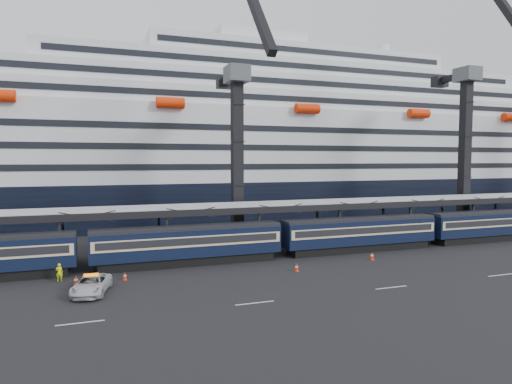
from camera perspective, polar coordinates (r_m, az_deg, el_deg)
ground at (r=52.07m, az=26.45°, el=-8.06°), size 260.00×260.00×0.00m
train at (r=56.07m, az=15.75°, el=-4.67°), size 133.05×3.00×4.05m
canopy at (r=61.66m, az=17.14°, el=-1.07°), size 130.00×6.25×5.53m
cruise_ship at (r=88.61m, az=4.03°, el=5.18°), size 214.09×28.84×34.00m
crane_dark_near at (r=56.22m, az=-2.25°, el=5.45°), size 4.50×17.75×35.08m
crane_dark_mid at (r=74.07m, az=24.91°, el=5.84°), size 4.50×18.24×39.64m
pickup_truck at (r=38.83m, az=-19.89°, el=-10.85°), size 3.54×5.56×1.43m
worker at (r=43.60m, az=-23.38°, el=-9.21°), size 0.60×0.41×1.58m
traffic_cone_a at (r=41.91m, az=-21.57°, el=-10.22°), size 0.42×0.42×0.84m
traffic_cone_b at (r=42.24m, az=-16.08°, el=-10.05°), size 0.37×0.37×0.74m
traffic_cone_c at (r=43.87m, az=5.10°, el=-9.34°), size 0.40×0.40×0.80m
traffic_cone_d at (r=50.11m, az=14.29°, el=-7.73°), size 0.44×0.44×0.87m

